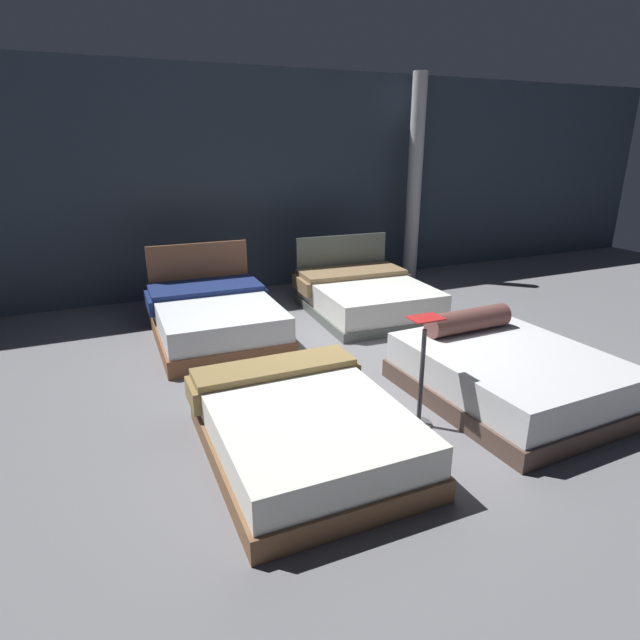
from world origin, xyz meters
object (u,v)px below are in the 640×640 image
at_px(bed_0, 304,429).
at_px(support_pillar, 415,180).
at_px(bed_1, 508,374).
at_px(bed_3, 365,296).
at_px(bed_2, 215,318).
at_px(price_sign, 421,385).

height_order(bed_0, support_pillar, support_pillar).
height_order(bed_1, bed_3, bed_3).
xyz_separation_m(bed_1, bed_3, (0.05, 2.92, -0.00)).
height_order(bed_0, bed_2, bed_2).
bearing_deg(bed_0, support_pillar, 49.26).
xyz_separation_m(bed_2, bed_3, (2.25, 0.11, -0.02)).
height_order(bed_0, price_sign, price_sign).
xyz_separation_m(bed_2, price_sign, (1.12, -2.90, 0.12)).
bearing_deg(bed_2, bed_0, -87.84).
xyz_separation_m(bed_0, support_pillar, (4.05, 4.57, 1.52)).
distance_m(bed_1, bed_3, 2.92).
height_order(bed_1, price_sign, price_sign).
height_order(bed_0, bed_3, bed_3).
relative_size(bed_3, price_sign, 2.03).
relative_size(bed_1, bed_3, 0.98).
bearing_deg(price_sign, support_pillar, 57.26).
bearing_deg(support_pillar, bed_3, -139.08).
relative_size(bed_0, bed_2, 0.93).
bearing_deg(bed_1, bed_2, 126.55).
distance_m(bed_3, support_pillar, 2.84).
height_order(bed_1, support_pillar, support_pillar).
bearing_deg(bed_3, bed_0, -123.24).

